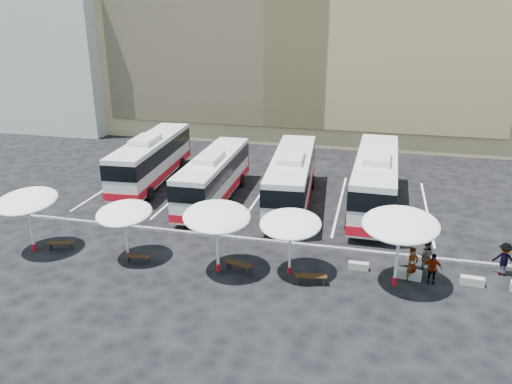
% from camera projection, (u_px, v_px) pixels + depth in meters
% --- Properties ---
extents(ground, '(120.00, 120.00, 0.00)m').
position_uv_depth(ground, '(228.00, 242.00, 29.96)').
color(ground, black).
rests_on(ground, ground).
extents(sandstone_building, '(42.00, 18.25, 29.60)m').
position_uv_depth(sandstone_building, '(310.00, 15.00, 54.73)').
color(sandstone_building, tan).
rests_on(sandstone_building, ground).
extents(apartment_block, '(14.00, 14.00, 18.00)m').
position_uv_depth(apartment_block, '(68.00, 47.00, 58.71)').
color(apartment_block, beige).
rests_on(apartment_block, ground).
extents(curb_divider, '(34.00, 0.25, 0.15)m').
position_uv_depth(curb_divider, '(230.00, 237.00, 30.39)').
color(curb_divider, black).
rests_on(curb_divider, ground).
extents(bay_lines, '(24.15, 12.00, 0.01)m').
position_uv_depth(bay_lines, '(259.00, 196.00, 37.26)').
color(bay_lines, white).
rests_on(bay_lines, ground).
extents(bus_0, '(3.51, 12.51, 3.92)m').
position_uv_depth(bus_0, '(152.00, 158.00, 39.79)').
color(bus_0, silver).
rests_on(bus_0, ground).
extents(bus_1, '(2.93, 11.70, 3.70)m').
position_uv_depth(bus_1, '(214.00, 176.00, 35.91)').
color(bus_1, silver).
rests_on(bus_1, ground).
extents(bus_2, '(3.64, 12.65, 3.96)m').
position_uv_depth(bus_2, '(292.00, 177.00, 35.14)').
color(bus_2, silver).
rests_on(bus_2, ground).
extents(bus_3, '(3.28, 13.17, 4.16)m').
position_uv_depth(bus_3, '(375.00, 179.00, 34.44)').
color(bus_3, silver).
rests_on(bus_3, ground).
extents(sunshade_0, '(3.47, 3.51, 3.59)m').
position_uv_depth(sunshade_0, '(26.00, 201.00, 27.83)').
color(sunshade_0, silver).
rests_on(sunshade_0, ground).
extents(sunshade_1, '(3.15, 3.19, 3.19)m').
position_uv_depth(sunshade_1, '(124.00, 213.00, 27.06)').
color(sunshade_1, silver).
rests_on(sunshade_1, ground).
extents(sunshade_2, '(4.65, 4.67, 3.68)m').
position_uv_depth(sunshade_2, '(217.00, 217.00, 25.54)').
color(sunshade_2, silver).
rests_on(sunshade_2, ground).
extents(sunshade_3, '(3.20, 3.24, 3.34)m').
position_uv_depth(sunshade_3, '(291.00, 224.00, 25.38)').
color(sunshade_3, silver).
rests_on(sunshade_3, ground).
extents(sunshade_4, '(4.12, 4.16, 3.90)m').
position_uv_depth(sunshade_4, '(401.00, 225.00, 24.10)').
color(sunshade_4, silver).
rests_on(sunshade_4, ground).
extents(wood_bench_0, '(1.54, 0.81, 0.46)m').
position_uv_depth(wood_bench_0, '(61.00, 244.00, 28.85)').
color(wood_bench_0, black).
rests_on(wood_bench_0, ground).
extents(wood_bench_1, '(1.42, 0.52, 0.42)m').
position_uv_depth(wood_bench_1, '(138.00, 257.00, 27.33)').
color(wood_bench_1, black).
rests_on(wood_bench_1, ground).
extents(wood_bench_2, '(1.64, 0.77, 0.49)m').
position_uv_depth(wood_bench_2, '(239.00, 265.00, 26.39)').
color(wood_bench_2, black).
rests_on(wood_bench_2, ground).
extents(wood_bench_3, '(1.68, 0.68, 0.50)m').
position_uv_depth(wood_bench_3, '(311.00, 277.00, 25.18)').
color(wood_bench_3, black).
rests_on(wood_bench_3, ground).
extents(conc_bench_0, '(1.07, 0.37, 0.40)m').
position_uv_depth(conc_bench_0, '(358.00, 266.00, 26.68)').
color(conc_bench_0, gray).
rests_on(conc_bench_0, ground).
extents(conc_bench_1, '(1.36, 0.63, 0.49)m').
position_uv_depth(conc_bench_1, '(408.00, 274.00, 25.77)').
color(conc_bench_1, gray).
rests_on(conc_bench_1, ground).
extents(conc_bench_2, '(1.16, 0.43, 0.43)m').
position_uv_depth(conc_bench_2, '(472.00, 281.00, 25.16)').
color(conc_bench_2, gray).
rests_on(conc_bench_2, ground).
extents(passenger_0, '(0.80, 0.78, 1.86)m').
position_uv_depth(passenger_0, '(412.00, 265.00, 25.30)').
color(passenger_0, black).
rests_on(passenger_0, ground).
extents(passenger_1, '(0.97, 0.79, 1.85)m').
position_uv_depth(passenger_1, '(426.00, 256.00, 26.22)').
color(passenger_1, black).
rests_on(passenger_1, ground).
extents(passenger_2, '(0.98, 0.42, 1.66)m').
position_uv_depth(passenger_2, '(432.00, 269.00, 25.12)').
color(passenger_2, black).
rests_on(passenger_2, ground).
extents(passenger_3, '(1.30, 0.94, 1.82)m').
position_uv_depth(passenger_3, '(504.00, 259.00, 25.89)').
color(passenger_3, black).
rests_on(passenger_3, ground).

